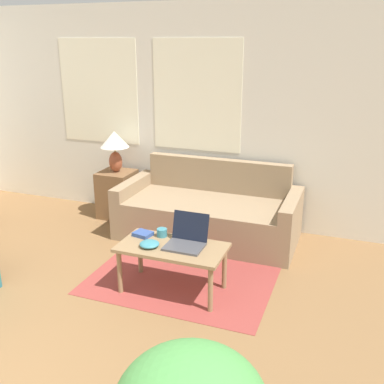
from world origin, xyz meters
name	(u,v)px	position (x,y,z in m)	size (l,w,h in m)	color
wall_back	(153,113)	(0.00, 4.13, 1.31)	(6.32, 0.06, 2.60)	silver
rug	(196,261)	(1.00, 2.97, 0.00)	(1.72, 2.03, 0.01)	brown
couch	(209,214)	(0.91, 3.65, 0.27)	(2.03, 0.92, 0.84)	#937A5B
side_table	(117,194)	(-0.39, 3.81, 0.30)	(0.42, 0.42, 0.60)	brown
table_lamp	(115,144)	(-0.39, 3.81, 0.95)	(0.36, 0.36, 0.52)	brown
coffee_table	(172,252)	(1.00, 2.36, 0.39)	(0.95, 0.50, 0.44)	#8E704C
laptop	(187,239)	(1.11, 2.42, 0.50)	(0.33, 0.33, 0.27)	#47474C
cup_navy	(162,233)	(0.83, 2.52, 0.48)	(0.09, 0.09, 0.08)	teal
snack_bowl	(149,244)	(0.81, 2.28, 0.47)	(0.18, 0.18, 0.05)	teal
book_red	(143,234)	(0.65, 2.47, 0.46)	(0.18, 0.16, 0.04)	#334C8E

